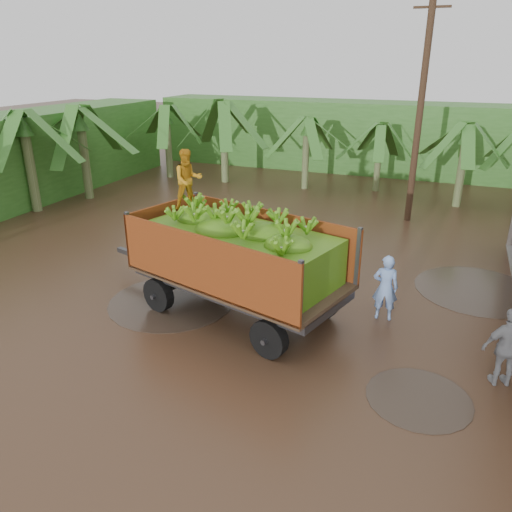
% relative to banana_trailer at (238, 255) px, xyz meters
% --- Properties ---
extents(ground, '(100.00, 100.00, 0.00)m').
position_rel_banana_trailer_xyz_m(ground, '(1.32, 1.52, -1.51)').
color(ground, black).
rests_on(ground, ground).
extents(hedge_north, '(22.00, 3.00, 3.60)m').
position_rel_banana_trailer_xyz_m(hedge_north, '(-0.68, 17.52, 0.29)').
color(hedge_north, '#2D661E').
rests_on(hedge_north, ground).
extents(hedge_west, '(3.00, 18.00, 3.60)m').
position_rel_banana_trailer_xyz_m(hedge_west, '(-12.68, 5.52, 0.29)').
color(hedge_west, '#2D661E').
rests_on(hedge_west, ground).
extents(banana_trailer, '(7.07, 3.72, 3.77)m').
position_rel_banana_trailer_xyz_m(banana_trailer, '(0.00, 0.00, 0.00)').
color(banana_trailer, '#AD4918').
rests_on(banana_trailer, ground).
extents(man_blue, '(0.63, 0.45, 1.60)m').
position_rel_banana_trailer_xyz_m(man_blue, '(3.28, 1.04, -0.71)').
color(man_blue, '#7EA4E6').
rests_on(man_blue, ground).
extents(man_grey, '(1.00, 0.67, 1.59)m').
position_rel_banana_trailer_xyz_m(man_grey, '(5.75, -0.73, -0.72)').
color(man_grey, slate).
rests_on(man_grey, ground).
extents(utility_pole, '(1.20, 0.24, 7.88)m').
position_rel_banana_trailer_xyz_m(utility_pole, '(3.01, 9.20, 2.49)').
color(utility_pole, '#47301E').
rests_on(utility_pole, ground).
extents(banana_plants, '(24.42, 20.08, 4.05)m').
position_rel_banana_trailer_xyz_m(banana_plants, '(-4.35, 7.84, 0.33)').
color(banana_plants, '#2D661E').
rests_on(banana_plants, ground).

